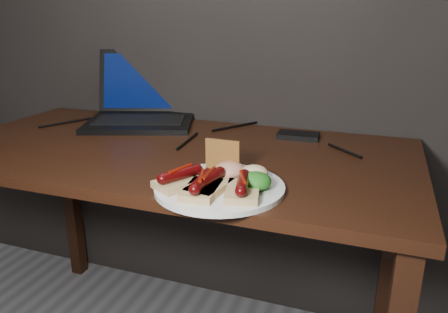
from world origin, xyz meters
TOP-DOWN VIEW (x-y plane):
  - desk at (0.00, 1.38)m, footprint 1.40×0.70m
  - laptop at (-0.25, 1.65)m, footprint 0.46×0.46m
  - hard_drive at (0.33, 1.61)m, footprint 0.13×0.08m
  - desk_cables at (-0.01, 1.55)m, footprint 1.08×0.41m
  - plate at (0.24, 1.13)m, footprint 0.36×0.36m
  - bread_sausage_left at (0.16, 1.09)m, footprint 0.12×0.13m
  - bread_sausage_center at (0.23, 1.09)m, footprint 0.09×0.13m
  - bread_sausage_right at (0.31, 1.09)m, footprint 0.09×0.13m
  - bread_sausage_extra at (0.22, 1.07)m, footprint 0.08×0.12m
  - crispbread at (0.22, 1.20)m, footprint 0.09×0.01m
  - salad_greens at (0.33, 1.13)m, footprint 0.07×0.07m
  - salsa_mound at (0.25, 1.18)m, footprint 0.07×0.07m
  - coleslaw_mound at (0.31, 1.18)m, footprint 0.06×0.06m

SIDE VIEW (x-z plane):
  - desk at x=0.00m, z-range 0.29..1.04m
  - desk_cables at x=-0.01m, z-range 0.75..0.76m
  - plate at x=0.24m, z-range 0.75..0.76m
  - hard_drive at x=0.33m, z-range 0.75..0.77m
  - bread_sausage_left at x=0.16m, z-range 0.76..0.80m
  - bread_sausage_center at x=0.23m, z-range 0.76..0.80m
  - bread_sausage_right at x=0.31m, z-range 0.76..0.80m
  - bread_sausage_extra at x=0.22m, z-range 0.76..0.80m
  - coleslaw_mound at x=0.31m, z-range 0.76..0.80m
  - salad_greens at x=0.33m, z-range 0.76..0.80m
  - salsa_mound at x=0.25m, z-range 0.76..0.80m
  - laptop at x=-0.25m, z-range 0.68..0.92m
  - crispbread at x=0.22m, z-range 0.76..0.85m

